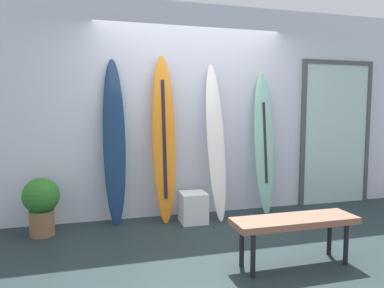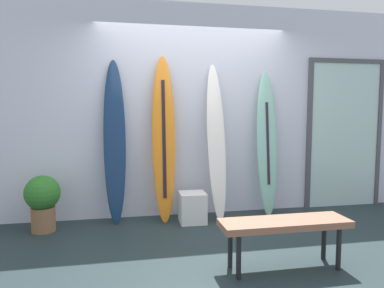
% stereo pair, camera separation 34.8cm
% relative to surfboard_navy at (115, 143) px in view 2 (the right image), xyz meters
% --- Properties ---
extents(ground, '(8.00, 8.00, 0.04)m').
position_rel_surfboard_navy_xyz_m(ground, '(1.03, -1.03, -1.02)').
color(ground, '#1F2D2F').
extents(wall_back, '(7.20, 0.20, 2.80)m').
position_rel_surfboard_navy_xyz_m(wall_back, '(1.03, 0.27, 0.40)').
color(wall_back, silver).
rests_on(wall_back, ground).
extents(surfboard_navy, '(0.28, 0.31, 2.04)m').
position_rel_surfboard_navy_xyz_m(surfboard_navy, '(0.00, 0.00, 0.00)').
color(surfboard_navy, navy).
rests_on(surfboard_navy, ground).
extents(surfboard_sunset, '(0.30, 0.36, 2.10)m').
position_rel_surfboard_navy_xyz_m(surfboard_sunset, '(0.61, -0.04, 0.05)').
color(surfboard_sunset, orange).
rests_on(surfboard_sunset, ground).
extents(surfboard_ivory, '(0.24, 0.48, 2.01)m').
position_rel_surfboard_navy_xyz_m(surfboard_ivory, '(1.28, -0.09, -0.02)').
color(surfboard_ivory, white).
rests_on(surfboard_ivory, ground).
extents(surfboard_seafoam, '(0.30, 0.34, 1.93)m').
position_rel_surfboard_navy_xyz_m(surfboard_seafoam, '(2.00, -0.02, -0.05)').
color(surfboard_seafoam, '#82BDA8').
rests_on(surfboard_seafoam, ground).
extents(display_block_left, '(0.33, 0.33, 0.38)m').
position_rel_surfboard_navy_xyz_m(display_block_left, '(0.94, -0.20, -0.81)').
color(display_block_left, silver).
rests_on(display_block_left, ground).
extents(glass_door, '(1.18, 0.06, 2.14)m').
position_rel_surfboard_navy_xyz_m(glass_door, '(3.27, 0.15, 0.10)').
color(glass_door, silver).
rests_on(glass_door, ground).
extents(potted_plant, '(0.40, 0.40, 0.66)m').
position_rel_surfboard_navy_xyz_m(potted_plant, '(-0.83, -0.20, -0.62)').
color(potted_plant, brown).
rests_on(potted_plant, ground).
extents(bench, '(1.16, 0.34, 0.44)m').
position_rel_surfboard_navy_xyz_m(bench, '(1.49, -1.65, -0.61)').
color(bench, '#945E48').
rests_on(bench, ground).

